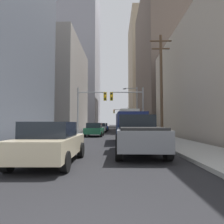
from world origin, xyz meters
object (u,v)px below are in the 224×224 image
(pickup_truck_grey, at_px, (138,134))
(sedan_silver, at_px, (101,128))
(sedan_maroon, at_px, (120,126))
(sedan_blue, at_px, (103,127))
(city_bus, at_px, (127,120))
(traffic_signal_near_left, at_px, (90,103))
(cargo_van_navy, at_px, (130,126))
(sedan_green, at_px, (94,130))
(sedan_beige, at_px, (51,142))
(traffic_signal_near_right, at_px, (129,103))
(traffic_signal_far_right, at_px, (121,114))

(pickup_truck_grey, xyz_separation_m, sedan_silver, (-3.56, 23.17, -0.16))
(sedan_maroon, bearing_deg, sedan_blue, -103.64)
(city_bus, height_order, traffic_signal_near_left, traffic_signal_near_left)
(sedan_blue, bearing_deg, cargo_van_navy, -81.52)
(sedan_green, bearing_deg, sedan_maroon, 83.44)
(sedan_blue, bearing_deg, city_bus, -60.24)
(city_bus, xyz_separation_m, sedan_silver, (-4.22, 0.95, -1.16))
(cargo_van_navy, relative_size, sedan_silver, 1.25)
(city_bus, relative_size, sedan_beige, 2.73)
(sedan_blue, xyz_separation_m, sedan_maroon, (3.63, 14.94, 0.00))
(sedan_silver, bearing_deg, traffic_signal_near_right, -62.15)
(sedan_maroon, bearing_deg, sedan_beige, -94.37)
(traffic_signal_near_right, distance_m, traffic_signal_far_right, 32.06)
(pickup_truck_grey, bearing_deg, sedan_green, 105.05)
(sedan_blue, bearing_deg, sedan_beige, -89.92)
(sedan_beige, distance_m, traffic_signal_near_left, 18.24)
(cargo_van_navy, distance_m, sedan_green, 7.88)
(city_bus, bearing_deg, sedan_maroon, 91.36)
(sedan_beige, bearing_deg, traffic_signal_near_left, 92.67)
(city_bus, height_order, traffic_signal_near_right, traffic_signal_near_right)
(city_bus, bearing_deg, traffic_signal_far_right, 90.26)
(sedan_beige, xyz_separation_m, traffic_signal_near_right, (3.98, 17.93, 3.29))
(sedan_silver, distance_m, sedan_maroon, 21.57)
(city_bus, height_order, sedan_green, city_bus)
(traffic_signal_far_right, bearing_deg, sedan_beige, -94.57)
(sedan_silver, height_order, sedan_blue, same)
(cargo_van_navy, bearing_deg, sedan_maroon, 89.83)
(cargo_van_navy, height_order, traffic_signal_far_right, traffic_signal_far_right)
(traffic_signal_near_left, bearing_deg, sedan_beige, -87.33)
(sedan_maroon, height_order, traffic_signal_far_right, traffic_signal_far_right)
(cargo_van_navy, distance_m, sedan_beige, 9.12)
(sedan_blue, bearing_deg, sedan_green, -89.98)
(pickup_truck_grey, bearing_deg, city_bus, 88.30)
(cargo_van_navy, bearing_deg, traffic_signal_near_right, 86.95)
(sedan_green, height_order, sedan_maroon, same)
(pickup_truck_grey, xyz_separation_m, sedan_beige, (-3.45, -2.49, -0.16))
(pickup_truck_grey, height_order, sedan_green, pickup_truck_grey)
(traffic_signal_far_right, bearing_deg, pickup_truck_grey, -90.66)
(traffic_signal_near_right, bearing_deg, sedan_beige, -102.50)
(traffic_signal_near_right, relative_size, traffic_signal_far_right, 1.00)
(sedan_beige, relative_size, sedan_maroon, 0.99)
(sedan_green, bearing_deg, traffic_signal_near_right, 31.53)
(pickup_truck_grey, distance_m, sedan_beige, 4.26)
(traffic_signal_near_left, bearing_deg, sedan_green, -72.02)
(cargo_van_navy, xyz_separation_m, traffic_signal_far_right, (0.53, 41.56, 2.78))
(sedan_silver, bearing_deg, sedan_blue, 89.38)
(sedan_silver, relative_size, traffic_signal_near_right, 0.70)
(sedan_maroon, distance_m, traffic_signal_near_right, 29.18)
(sedan_maroon, bearing_deg, traffic_signal_near_left, -98.66)
(traffic_signal_near_left, height_order, traffic_signal_near_right, same)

